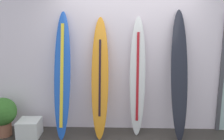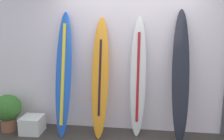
{
  "view_description": "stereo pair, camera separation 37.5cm",
  "coord_description": "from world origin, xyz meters",
  "px_view_note": "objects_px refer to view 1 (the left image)",
  "views": [
    {
      "loc": [
        -0.16,
        -2.73,
        1.82
      ],
      "look_at": [
        -0.28,
        0.95,
        1.13
      ],
      "focal_mm": 36.34,
      "sensor_mm": 36.0,
      "label": 1
    },
    {
      "loc": [
        0.21,
        -2.7,
        1.82
      ],
      "look_at": [
        -0.28,
        0.95,
        1.13
      ],
      "focal_mm": 36.34,
      "sensor_mm": 36.0,
      "label": 2
    }
  ],
  "objects_px": {
    "display_block_left": "(30,128)",
    "potted_plant": "(2,114)",
    "surfboard_cobalt": "(62,75)",
    "surfboard_sunset": "(100,79)",
    "surfboard_ivory": "(137,78)",
    "surfboard_charcoal": "(179,76)"
  },
  "relations": [
    {
      "from": "surfboard_cobalt",
      "to": "potted_plant",
      "type": "distance_m",
      "value": 1.23
    },
    {
      "from": "surfboard_charcoal",
      "to": "potted_plant",
      "type": "distance_m",
      "value": 3.03
    },
    {
      "from": "surfboard_cobalt",
      "to": "surfboard_sunset",
      "type": "height_order",
      "value": "surfboard_cobalt"
    },
    {
      "from": "surfboard_cobalt",
      "to": "surfboard_charcoal",
      "type": "relative_size",
      "value": 0.99
    },
    {
      "from": "surfboard_charcoal",
      "to": "surfboard_sunset",
      "type": "bearing_deg",
      "value": 179.35
    },
    {
      "from": "surfboard_ivory",
      "to": "display_block_left",
      "type": "distance_m",
      "value": 2.02
    },
    {
      "from": "potted_plant",
      "to": "display_block_left",
      "type": "bearing_deg",
      "value": -2.34
    },
    {
      "from": "surfboard_charcoal",
      "to": "potted_plant",
      "type": "xyz_separation_m",
      "value": [
        -2.96,
        -0.09,
        -0.66
      ]
    },
    {
      "from": "surfboard_sunset",
      "to": "surfboard_ivory",
      "type": "bearing_deg",
      "value": 7.25
    },
    {
      "from": "surfboard_charcoal",
      "to": "display_block_left",
      "type": "bearing_deg",
      "value": -177.56
    },
    {
      "from": "display_block_left",
      "to": "surfboard_charcoal",
      "type": "bearing_deg",
      "value": 2.44
    },
    {
      "from": "surfboard_sunset",
      "to": "surfboard_charcoal",
      "type": "xyz_separation_m",
      "value": [
        1.31,
        -0.01,
        0.06
      ]
    },
    {
      "from": "surfboard_ivory",
      "to": "surfboard_charcoal",
      "type": "relative_size",
      "value": 0.95
    },
    {
      "from": "display_block_left",
      "to": "potted_plant",
      "type": "bearing_deg",
      "value": 177.66
    },
    {
      "from": "surfboard_cobalt",
      "to": "potted_plant",
      "type": "relative_size",
      "value": 3.17
    },
    {
      "from": "potted_plant",
      "to": "surfboard_charcoal",
      "type": "bearing_deg",
      "value": 1.7
    },
    {
      "from": "surfboard_charcoal",
      "to": "display_block_left",
      "type": "height_order",
      "value": "surfboard_charcoal"
    },
    {
      "from": "surfboard_cobalt",
      "to": "display_block_left",
      "type": "relative_size",
      "value": 5.64
    },
    {
      "from": "surfboard_cobalt",
      "to": "surfboard_sunset",
      "type": "xyz_separation_m",
      "value": [
        0.62,
        0.03,
        -0.06
      ]
    },
    {
      "from": "surfboard_charcoal",
      "to": "potted_plant",
      "type": "relative_size",
      "value": 3.21
    },
    {
      "from": "surfboard_cobalt",
      "to": "potted_plant",
      "type": "height_order",
      "value": "surfboard_cobalt"
    },
    {
      "from": "surfboard_ivory",
      "to": "surfboard_cobalt",
      "type": "bearing_deg",
      "value": -174.99
    }
  ]
}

